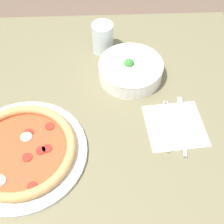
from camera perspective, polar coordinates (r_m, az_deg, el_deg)
The scene contains 8 objects.
ground_plane at distance 1.61m, azimuth -3.00°, elevation -16.67°, with size 8.00×8.00×0.00m, color brown.
dining_table at distance 1.03m, azimuth -4.50°, elevation -3.17°, with size 1.08×0.93×0.77m.
pizza at distance 0.86m, azimuth -16.27°, elevation -6.80°, with size 0.35×0.35×0.04m.
bowl at distance 1.00m, azimuth 3.48°, elevation 7.83°, with size 0.21×0.21×0.07m.
napkin at distance 0.91m, azimuth 11.43°, elevation -2.47°, with size 0.18×0.18×0.00m.
fork at distance 0.90m, azimuth 9.97°, elevation -2.49°, with size 0.03×0.18×0.00m.
knife at distance 0.91m, azimuth 12.75°, elevation -2.75°, with size 0.03×0.21×0.01m.
glass at distance 1.08m, azimuth -1.70°, elevation 13.40°, with size 0.07×0.07×0.10m.
Camera 1 is at (0.06, -0.59, 1.50)m, focal length 50.00 mm.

